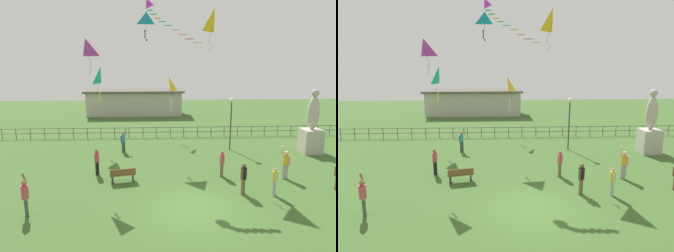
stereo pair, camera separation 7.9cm
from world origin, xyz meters
TOP-DOWN VIEW (x-y plane):
  - ground_plane at (0.00, 0.00)m, footprint 80.00×80.00m
  - statue_monument at (10.20, 8.63)m, footprint 1.43×1.43m
  - lamppost at (4.22, 9.73)m, footprint 0.36×0.36m
  - park_bench at (-3.70, 3.43)m, footprint 1.55×0.72m
  - person_0 at (-5.40, 4.72)m, footprint 0.31×0.48m
  - person_2 at (4.48, 1.20)m, footprint 0.29×0.46m
  - person_3 at (2.30, 4.02)m, footprint 0.30×0.44m
  - person_4 at (-4.18, 9.42)m, footprint 0.49×0.34m
  - person_5 at (6.04, 3.48)m, footprint 0.50×0.37m
  - person_6 at (2.87, 1.43)m, footprint 0.37×0.42m
  - person_7 at (-7.76, -0.40)m, footprint 0.33×0.55m
  - kite_0 at (-5.88, 10.74)m, footprint 0.78×1.04m
  - kite_1 at (-2.31, 11.18)m, footprint 1.07×0.92m
  - kite_2 at (2.09, 6.73)m, footprint 1.09×1.21m
  - kite_3 at (-0.44, 13.57)m, footprint 0.92×1.04m
  - kite_4 at (-5.75, 4.91)m, footprint 1.12×1.07m
  - streamer_kite at (-1.93, 7.33)m, footprint 3.62×3.39m
  - waterfront_railing at (-0.32, 14.00)m, footprint 36.06×0.06m
  - pavilion_building at (-4.16, 26.00)m, footprint 12.41×4.11m

SIDE VIEW (x-z plane):
  - ground_plane at x=0.00m, z-range 0.00..0.00m
  - park_bench at x=-3.70m, z-range 0.04..0.89m
  - waterfront_railing at x=-0.32m, z-range 0.14..1.09m
  - person_2 at x=4.48m, z-range 0.12..1.67m
  - person_3 at x=2.30m, z-range 0.12..1.76m
  - person_4 at x=-4.18m, z-range 0.00..1.91m
  - person_0 at x=-5.40m, z-range 0.13..1.80m
  - person_6 at x=2.87m, z-range 0.13..1.86m
  - person_5 at x=6.04m, z-range 0.00..2.04m
  - person_7 at x=-7.76m, z-range 0.00..2.05m
  - pavilion_building at x=-4.16m, z-range 0.03..3.19m
  - statue_monument at x=10.20m, z-range -0.75..4.14m
  - lamppost at x=4.22m, z-range 0.97..5.12m
  - kite_3 at x=-0.44m, z-range 3.25..6.35m
  - kite_0 at x=-5.88m, z-range 4.36..7.14m
  - kite_4 at x=-5.75m, z-range 6.66..8.71m
  - kite_2 at x=2.09m, z-range 8.13..10.80m
  - kite_1 at x=-2.31m, z-range 8.97..11.06m
  - streamer_kite at x=-1.93m, z-range 8.92..11.95m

